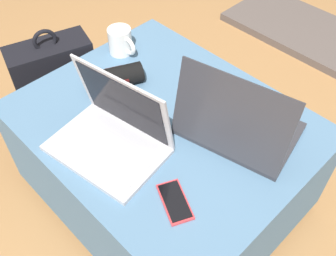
{
  "coord_description": "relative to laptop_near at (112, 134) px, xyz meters",
  "views": [
    {
      "loc": [
        0.65,
        -0.62,
        1.4
      ],
      "look_at": [
        0.09,
        -0.07,
        0.53
      ],
      "focal_mm": 42.0,
      "sensor_mm": 36.0,
      "label": 1
    }
  ],
  "objects": [
    {
      "name": "coffee_mug",
      "position": [
        -0.35,
        0.33,
        -0.0
      ],
      "size": [
        0.13,
        0.09,
        0.1
      ],
      "color": "white",
      "rests_on": "ottoman"
    },
    {
      "name": "backpack",
      "position": [
        -0.58,
        0.13,
        -0.28
      ],
      "size": [
        0.27,
        0.36,
        0.54
      ],
      "rotation": [
        0.0,
        0.0,
        -1.86
      ],
      "color": "black",
      "rests_on": "ground_plane"
    },
    {
      "name": "cell_phone",
      "position": [
        0.28,
        -0.01,
        -0.05
      ],
      "size": [
        0.15,
        0.12,
        0.01
      ],
      "rotation": [
        0.0,
        0.0,
        1.13
      ],
      "color": "red",
      "rests_on": "ottoman"
    },
    {
      "name": "ground_plane",
      "position": [
        0.03,
        0.19,
        -0.5
      ],
      "size": [
        14.0,
        14.0,
        0.0
      ],
      "primitive_type": "plane",
      "color": "#9E7042"
    },
    {
      "name": "laptop_near",
      "position": [
        0.0,
        0.0,
        0.0
      ],
      "size": [
        0.38,
        0.29,
        0.25
      ],
      "rotation": [
        0.0,
        0.0,
        0.16
      ],
      "color": "#B7B7BC",
      "rests_on": "ottoman"
    },
    {
      "name": "ottoman",
      "position": [
        0.03,
        0.19,
        -0.28
      ],
      "size": [
        0.95,
        0.77,
        0.45
      ],
      "color": "#2A3D4E",
      "rests_on": "ground_plane"
    },
    {
      "name": "wrist_brace",
      "position": [
        -0.21,
        0.19,
        -0.01
      ],
      "size": [
        0.14,
        0.2,
        0.07
      ],
      "rotation": [
        0.0,
        0.0,
        4.29
      ],
      "color": "black",
      "rests_on": "ottoman"
    },
    {
      "name": "laptop_far",
      "position": [
        0.24,
        0.3,
        0.0
      ],
      "size": [
        0.4,
        0.33,
        0.27
      ],
      "rotation": [
        0.0,
        0.0,
        3.36
      ],
      "color": "#333338",
      "rests_on": "ottoman"
    }
  ]
}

